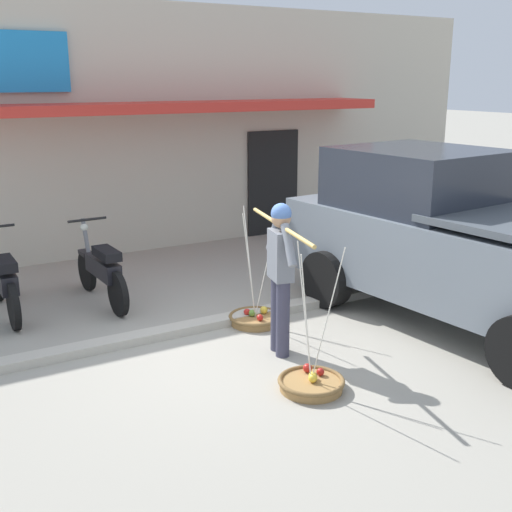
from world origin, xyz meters
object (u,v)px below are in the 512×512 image
Objects in this scene: fruit_vendor at (281,269)px; motorcycle_nearest_shop at (4,281)px; motorcycle_second_in_row at (102,271)px; fruit_basket_left_side at (255,318)px; fruit_basket_right_side at (311,382)px; parked_truck at (458,241)px.

fruit_vendor is 1.00× the size of motorcycle_nearest_shop.
motorcycle_second_in_row is (1.22, -0.17, 0.00)m from motorcycle_nearest_shop.
motorcycle_nearest_shop is at bearing 131.12° from fruit_vendor.
motorcycle_second_in_row is (-1.41, 1.71, 0.38)m from fruit_basket_left_side.
motorcycle_nearest_shop and motorcycle_second_in_row have the same top height.
motorcycle_second_in_row is at bearing 129.53° from fruit_basket_left_side.
motorcycle_second_in_row is at bearing 105.95° from fruit_basket_right_side.
motorcycle_second_in_row is at bearing 114.75° from fruit_vendor.
fruit_vendor reaches higher than motorcycle_second_in_row.
fruit_vendor is at bearing 174.72° from parked_truck.
fruit_basket_left_side is 1.85m from fruit_basket_right_side.
fruit_basket_right_side is 2.88m from parked_truck.
parked_truck is at bearing -5.28° from fruit_vendor.
motorcycle_nearest_shop is (-2.23, 3.69, 0.38)m from fruit_basket_right_side.
motorcycle_nearest_shop is 5.74m from parked_truck.
parked_truck reaches higher than motorcycle_second_in_row.
fruit_basket_right_side is at bearing -165.49° from parked_truck.
motorcycle_nearest_shop is 1.24m from motorcycle_second_in_row.
fruit_basket_left_side is (0.20, 0.91, -0.91)m from fruit_vendor.
fruit_basket_right_side reaches higher than motorcycle_nearest_shop.
fruit_basket_left_side is at bearing -35.46° from motorcycle_nearest_shop.
motorcycle_nearest_shop is at bearing 172.15° from motorcycle_second_in_row.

